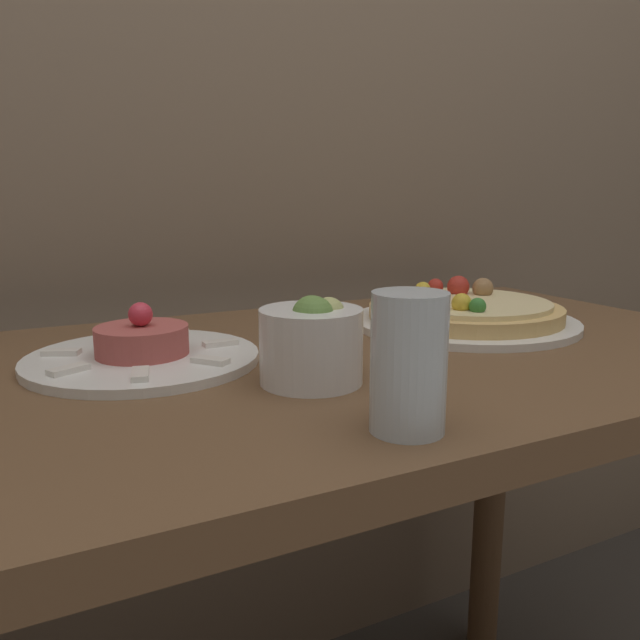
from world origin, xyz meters
The scene contains 5 objects.
dining_table centered at (0.00, 0.31, 0.63)m, with size 1.13×0.61×0.76m.
pizza_plate centered at (0.25, 0.36, 0.78)m, with size 0.32×0.32×0.06m.
tartare_plate centered at (-0.20, 0.36, 0.77)m, with size 0.26×0.26×0.07m.
small_bowl centered at (-0.06, 0.21, 0.80)m, with size 0.10×0.10×0.09m.
drinking_glass centered at (-0.05, 0.06, 0.81)m, with size 0.06×0.06×0.11m.
Camera 1 is at (-0.33, -0.32, 0.94)m, focal length 35.00 mm.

